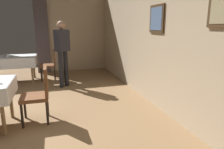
% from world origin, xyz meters
% --- Properties ---
extents(wall_right, '(0.16, 8.40, 3.00)m').
position_xyz_m(wall_right, '(3.20, -0.00, 1.50)').
color(wall_right, tan).
rests_on(wall_right, ground).
extents(wall_back, '(6.40, 0.27, 3.00)m').
position_xyz_m(wall_back, '(0.00, 4.18, 1.51)').
color(wall_back, tan).
rests_on(wall_back, ground).
extents(dining_table_far, '(1.52, 0.93, 0.75)m').
position_xyz_m(dining_table_far, '(-0.01, 2.96, 0.66)').
color(dining_table_far, olive).
rests_on(dining_table_far, ground).
extents(chair_mid_right, '(0.44, 0.44, 0.93)m').
position_xyz_m(chair_mid_right, '(0.94, 0.08, 0.52)').
color(chair_mid_right, black).
rests_on(chair_mid_right, ground).
extents(chair_far_right, '(0.44, 0.44, 0.93)m').
position_xyz_m(chair_far_right, '(1.13, 2.93, 0.52)').
color(chair_far_right, black).
rests_on(chair_far_right, ground).
extents(glass_far_b, '(0.07, 0.07, 0.09)m').
position_xyz_m(glass_far_b, '(0.02, 2.83, 0.79)').
color(glass_far_b, silver).
rests_on(glass_far_b, dining_table_far).
extents(person_waiter_by_doorway, '(0.42, 0.40, 1.72)m').
position_xyz_m(person_waiter_by_doorway, '(1.46, 2.07, 1.02)').
color(person_waiter_by_doorway, black).
rests_on(person_waiter_by_doorway, ground).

